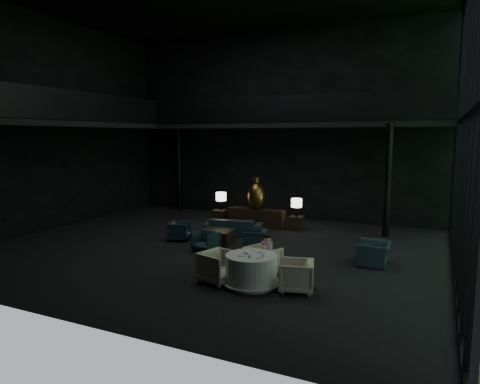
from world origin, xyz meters
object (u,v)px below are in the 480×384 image
at_px(table_lamp_left, 221,197).
at_px(table_lamp_right, 297,204).
at_px(lounge_armchair_south, 206,242).
at_px(dining_chair_east, 296,274).
at_px(window_armchair, 374,251).
at_px(coffee_table, 217,236).
at_px(lounge_armchair_west, 179,231).
at_px(side_table_left, 220,217).
at_px(sofa, 233,224).
at_px(dining_chair_north, 263,258).
at_px(console, 256,218).
at_px(dining_chair_west, 219,264).
at_px(side_table_right, 297,223).
at_px(dining_table, 251,272).
at_px(bronze_urn, 256,196).
at_px(child, 267,245).
at_px(lounge_armchair_east, 255,240).

distance_m(table_lamp_left, table_lamp_right, 3.20).
bearing_deg(lounge_armchair_south, dining_chair_east, -19.82).
height_order(window_armchair, coffee_table, window_armchair).
bearing_deg(lounge_armchair_west, window_armchair, -108.10).
height_order(side_table_left, sofa, sofa).
height_order(lounge_armchair_south, dining_chair_north, dining_chair_north).
relative_size(console, lounge_armchair_south, 3.69).
distance_m(table_lamp_left, window_armchair, 7.30).
height_order(dining_chair_north, dining_chair_east, dining_chair_north).
bearing_deg(coffee_table, dining_chair_west, -61.17).
distance_m(side_table_left, side_table_right, 3.21).
bearing_deg(dining_table, lounge_armchair_west, 142.82).
height_order(bronze_urn, dining_chair_west, bronze_urn).
height_order(table_lamp_right, lounge_armchair_south, table_lamp_right).
xyz_separation_m(console, side_table_right, (1.60, 0.16, -0.10)).
bearing_deg(table_lamp_left, dining_chair_east, -49.93).
bearing_deg(bronze_urn, sofa, -98.76).
bearing_deg(sofa, child, 112.77).
distance_m(sofa, dining_chair_east, 5.86).
bearing_deg(coffee_table, lounge_armchair_east, -9.94).
bearing_deg(dining_chair_east, dining_table, -99.63).
height_order(console, lounge_armchair_west, console).
relative_size(side_table_left, lounge_armchair_west, 0.89).
height_order(table_lamp_right, dining_chair_west, table_lamp_right).
xyz_separation_m(table_lamp_right, child, (0.88, -5.26, -0.27)).
xyz_separation_m(table_lamp_left, lounge_armchair_east, (2.89, -3.21, -0.75)).
distance_m(table_lamp_left, coffee_table, 3.36).
relative_size(console, lounge_armchair_east, 3.55).
relative_size(side_table_right, coffee_table, 0.53).
distance_m(console, dining_table, 6.63).
bearing_deg(table_lamp_right, dining_table, -82.10).
height_order(table_lamp_right, sofa, table_lamp_right).
bearing_deg(dining_chair_west, table_lamp_right, 16.49).
height_order(lounge_armchair_west, window_armchair, window_armchair).
xyz_separation_m(lounge_armchair_west, dining_chair_north, (3.95, -2.12, 0.09)).
bearing_deg(dining_table, lounge_armchair_east, 111.41).
height_order(console, sofa, sofa).
bearing_deg(dining_chair_west, child, -20.21).
xyz_separation_m(lounge_armchair_east, dining_chair_east, (2.27, -2.92, 0.09)).
distance_m(side_table_right, coffee_table, 3.54).
xyz_separation_m(console, sofa, (-0.24, -1.60, 0.05)).
relative_size(side_table_left, dining_chair_east, 0.69).
bearing_deg(lounge_armchair_south, window_armchair, 19.43).
bearing_deg(dining_table, dining_chair_east, 5.00).
height_order(table_lamp_left, dining_chair_east, table_lamp_left).
relative_size(table_lamp_right, child, 1.14).
xyz_separation_m(console, dining_table, (2.47, -6.16, -0.04)).
bearing_deg(lounge_armchair_south, bronze_urn, 100.07).
relative_size(coffee_table, dining_chair_west, 1.10).
height_order(lounge_armchair_south, coffee_table, lounge_armchair_south).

